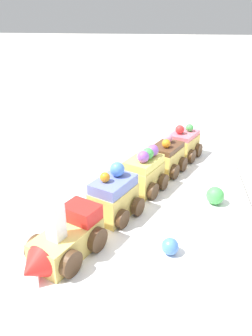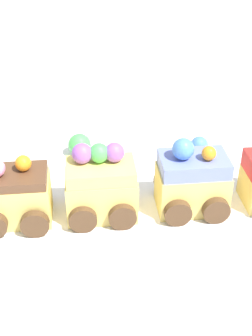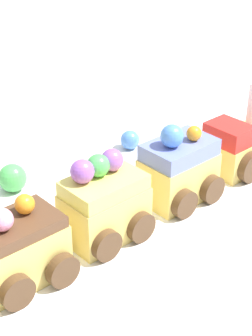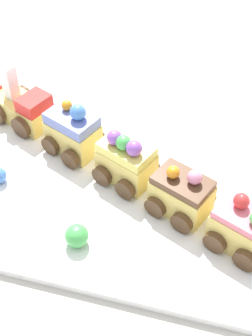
% 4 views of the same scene
% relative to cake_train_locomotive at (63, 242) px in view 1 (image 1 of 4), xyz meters
% --- Properties ---
extents(ground_plane, '(10.00, 10.00, 0.00)m').
position_rel_cake_train_locomotive_xyz_m(ground_plane, '(-0.15, 0.08, -0.04)').
color(ground_plane, beige).
extents(display_board, '(0.69, 0.35, 0.01)m').
position_rel_cake_train_locomotive_xyz_m(display_board, '(-0.15, 0.08, -0.03)').
color(display_board, white).
rests_on(display_board, ground_plane).
extents(cake_train_locomotive, '(0.13, 0.09, 0.09)m').
position_rel_cake_train_locomotive_xyz_m(cake_train_locomotive, '(0.00, 0.00, 0.00)').
color(cake_train_locomotive, '#EACC66').
rests_on(cake_train_locomotive, display_board).
extents(cake_car_blueberry, '(0.09, 0.08, 0.08)m').
position_rel_cake_train_locomotive_xyz_m(cake_car_blueberry, '(-0.10, 0.04, 0.01)').
color(cake_car_blueberry, '#EACC66').
rests_on(cake_car_blueberry, display_board).
extents(cake_car_lemon, '(0.09, 0.08, 0.08)m').
position_rel_cake_train_locomotive_xyz_m(cake_car_lemon, '(-0.19, 0.08, 0.01)').
color(cake_car_lemon, '#EACC66').
rests_on(cake_car_lemon, display_board).
extents(cake_car_chocolate, '(0.09, 0.08, 0.07)m').
position_rel_cake_train_locomotive_xyz_m(cake_car_chocolate, '(-0.27, 0.11, 0.00)').
color(cake_car_chocolate, '#EACC66').
rests_on(cake_car_chocolate, display_board).
extents(cake_car_strawberry, '(0.09, 0.08, 0.07)m').
position_rel_cake_train_locomotive_xyz_m(cake_car_strawberry, '(-0.34, 0.15, 0.00)').
color(cake_car_strawberry, '#EACC66').
rests_on(cake_car_strawberry, display_board).
extents(gumball_blue, '(0.02, 0.02, 0.02)m').
position_rel_cake_train_locomotive_xyz_m(gumball_blue, '(-0.03, 0.13, -0.01)').
color(gumball_blue, '#4C84E0').
rests_on(gumball_blue, display_board).
extents(gumball_green, '(0.03, 0.03, 0.03)m').
position_rel_cake_train_locomotive_xyz_m(gumball_green, '(-0.16, 0.20, -0.01)').
color(gumball_green, '#4CBC56').
rests_on(gumball_green, display_board).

